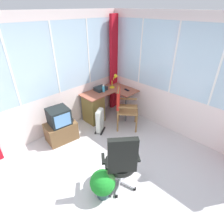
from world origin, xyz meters
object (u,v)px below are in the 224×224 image
object	(u,v)px
space_heater	(100,120)
desk	(95,106)
potted_plant	(103,183)
wooden_armchair	(122,104)
desk_lamp	(116,79)
tv_remote	(127,90)
office_chair	(121,161)
tv_on_stand	(61,126)
paper_tray	(101,89)
spray_bottle	(104,88)

from	to	relation	value
space_heater	desk	bearing A→B (deg)	61.47
potted_plant	wooden_armchair	bearing A→B (deg)	34.22
desk_lamp	tv_remote	bearing A→B (deg)	-78.86
wooden_armchair	office_chair	xyz separation A→B (m)	(-1.32, -1.18, -0.04)
wooden_armchair	space_heater	xyz separation A→B (m)	(-0.49, 0.24, -0.34)
tv_on_stand	potted_plant	world-z (taller)	tv_on_stand
desk	tv_on_stand	xyz separation A→B (m)	(-1.07, -0.09, -0.05)
tv_on_stand	potted_plant	distance (m)	1.73
potted_plant	tv_on_stand	bearing A→B (deg)	80.03
paper_tray	office_chair	size ratio (longest dim) A/B	0.27
tv_remote	wooden_armchair	world-z (taller)	wooden_armchair
desk_lamp	tv_on_stand	distance (m)	1.86
desk	paper_tray	world-z (taller)	paper_tray
wooden_armchair	tv_remote	bearing A→B (deg)	30.63
office_chair	space_heater	distance (m)	1.68
office_chair	spray_bottle	bearing A→B (deg)	54.03
tv_remote	spray_bottle	world-z (taller)	spray_bottle
potted_plant	paper_tray	bearing A→B (deg)	48.75
desk_lamp	spray_bottle	size ratio (longest dim) A/B	1.72
wooden_armchair	tv_on_stand	bearing A→B (deg)	155.33
desk	tv_on_stand	size ratio (longest dim) A/B	1.62
paper_tray	desk_lamp	bearing A→B (deg)	-18.55
desk_lamp	office_chair	size ratio (longest dim) A/B	0.34
wooden_armchair	tv_on_stand	world-z (taller)	wooden_armchair
desk	tv_remote	bearing A→B (deg)	-28.19
paper_tray	space_heater	bearing A→B (deg)	-134.05
desk_lamp	office_chair	world-z (taller)	desk_lamp
tv_on_stand	spray_bottle	bearing A→B (deg)	2.00
paper_tray	wooden_armchair	size ratio (longest dim) A/B	0.30
spray_bottle	tv_on_stand	distance (m)	1.42
tv_on_stand	office_chair	bearing A→B (deg)	-90.04
spray_bottle	potted_plant	xyz separation A→B (m)	(-1.63, -1.75, -0.54)
desk_lamp	tv_remote	distance (m)	0.42
office_chair	potted_plant	size ratio (longest dim) A/B	2.19
desk	space_heater	xyz separation A→B (m)	(-0.25, -0.45, -0.11)
tv_remote	office_chair	xyz separation A→B (m)	(-1.82, -1.48, -0.14)
space_heater	potted_plant	bearing A→B (deg)	-130.07
space_heater	potted_plant	distance (m)	1.75
tv_remote	paper_tray	bearing A→B (deg)	141.60
desk_lamp	wooden_armchair	world-z (taller)	desk_lamp
wooden_armchair	potted_plant	world-z (taller)	wooden_armchair
desk_lamp	spray_bottle	xyz separation A→B (m)	(-0.42, 0.01, -0.14)
wooden_armchair	potted_plant	bearing A→B (deg)	-145.78
wooden_armchair	potted_plant	size ratio (longest dim) A/B	2.00
tv_on_stand	space_heater	distance (m)	0.91
tv_remote	tv_on_stand	distance (m)	1.88
tv_remote	potted_plant	size ratio (longest dim) A/B	0.30
desk_lamp	wooden_armchair	size ratio (longest dim) A/B	0.37
desk_lamp	tv_remote	world-z (taller)	desk_lamp
paper_tray	office_chair	bearing A→B (deg)	-124.49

